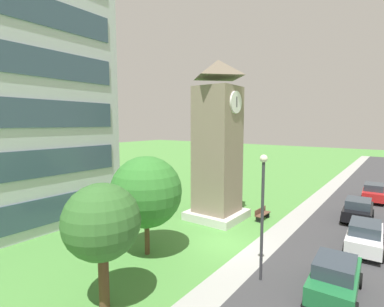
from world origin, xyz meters
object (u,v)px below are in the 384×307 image
at_px(park_bench, 262,214).
at_px(parked_car_white, 365,235).
at_px(tree_near_tower, 102,222).
at_px(clock_tower, 217,149).
at_px(street_lamp, 263,204).
at_px(parked_car_black, 358,209).
at_px(parked_car_red, 374,192).
at_px(tree_streetside, 146,192).
at_px(parked_car_green, 335,276).

bearing_deg(park_bench, parked_car_white, -101.42).
bearing_deg(tree_near_tower, parked_car_white, -32.50).
height_order(clock_tower, street_lamp, clock_tower).
height_order(park_bench, street_lamp, street_lamp).
xyz_separation_m(tree_near_tower, parked_car_black, (17.88, -6.90, -2.66)).
bearing_deg(parked_car_red, clock_tower, 144.32).
bearing_deg(tree_streetside, parked_car_red, -24.39).
height_order(park_bench, parked_car_green, parked_car_green).
bearing_deg(clock_tower, tree_near_tower, -170.37).
relative_size(street_lamp, parked_car_green, 1.44).
bearing_deg(clock_tower, tree_streetside, -179.74).
xyz_separation_m(parked_car_green, parked_car_white, (5.99, -0.55, 0.00)).
distance_m(clock_tower, street_lamp, 9.09).
bearing_deg(parked_car_red, tree_streetside, 155.61).
relative_size(clock_tower, parked_car_black, 2.74).
xyz_separation_m(tree_streetside, parked_car_white, (7.95, -9.85, -2.73)).
xyz_separation_m(park_bench, street_lamp, (-8.08, -3.31, 3.23)).
bearing_deg(street_lamp, parked_car_red, -9.17).
relative_size(tree_streetside, parked_car_black, 1.27).
xyz_separation_m(street_lamp, parked_car_red, (19.46, -3.14, -2.83)).
bearing_deg(parked_car_red, street_lamp, 170.83).
bearing_deg(tree_streetside, parked_car_white, -51.09).
bearing_deg(tree_near_tower, clock_tower, 9.63).
height_order(clock_tower, parked_car_white, clock_tower).
bearing_deg(parked_car_black, street_lamp, 167.84).
xyz_separation_m(park_bench, tree_streetside, (-9.35, 2.95, 3.13)).
height_order(tree_streetside, parked_car_black, tree_streetside).
bearing_deg(parked_car_red, parked_car_white, -177.97).
relative_size(parked_car_green, parked_car_white, 0.93).
height_order(tree_streetside, parked_car_green, tree_streetside).
xyz_separation_m(parked_car_green, parked_car_black, (11.54, 0.41, 0.00)).
bearing_deg(tree_near_tower, tree_streetside, 24.54).
bearing_deg(parked_car_black, tree_streetside, 146.63).
relative_size(street_lamp, parked_car_red, 1.35).
height_order(street_lamp, tree_streetside, street_lamp).
height_order(clock_tower, tree_near_tower, clock_tower).
height_order(clock_tower, park_bench, clock_tower).
relative_size(street_lamp, tree_streetside, 1.07).
height_order(street_lamp, parked_car_green, street_lamp).
relative_size(park_bench, parked_car_green, 0.44).
bearing_deg(parked_car_green, tree_near_tower, 130.97).
relative_size(street_lamp, parked_car_black, 1.36).
distance_m(clock_tower, park_bench, 6.07).
distance_m(street_lamp, parked_car_white, 8.10).
height_order(tree_streetside, parked_car_red, tree_streetside).
distance_m(park_bench, parked_car_white, 7.05).
distance_m(park_bench, street_lamp, 9.31).
bearing_deg(street_lamp, tree_near_tower, 142.94).
relative_size(tree_streetside, parked_car_green, 1.35).
bearing_deg(parked_car_white, tree_streetside, 128.91).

